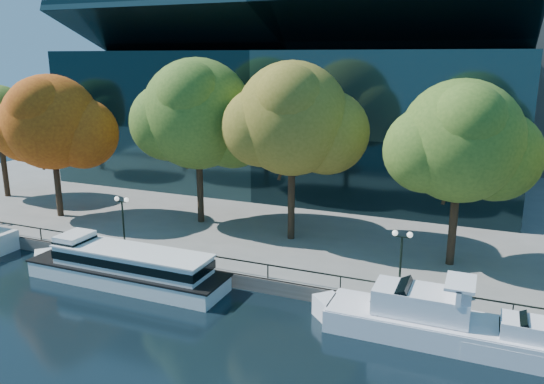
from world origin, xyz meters
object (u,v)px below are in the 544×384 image
at_px(tree_3, 294,121).
at_px(lamp_2, 402,247).
at_px(cruiser_far, 537,346).
at_px(tree_2, 199,116).
at_px(cruiser_near, 421,318).
at_px(tree_1, 52,124).
at_px(tree_4, 463,144).
at_px(lamp_1, 122,210).
at_px(tour_boat, 122,265).

relative_size(tree_3, lamp_2, 3.52).
height_order(cruiser_far, tree_2, tree_2).
relative_size(tree_2, tree_3, 1.01).
bearing_deg(tree_2, cruiser_near, -28.82).
xyz_separation_m(tree_2, lamp_2, (18.76, -7.96, -6.47)).
bearing_deg(cruiser_near, tree_3, 138.50).
relative_size(tree_1, tree_2, 0.90).
xyz_separation_m(cruiser_near, tree_1, (-33.66, 7.89, 8.38)).
xyz_separation_m(cruiser_far, tree_1, (-39.51, 8.31, 8.61)).
height_order(tree_3, tree_4, tree_3).
bearing_deg(tree_1, lamp_1, -22.94).
height_order(cruiser_near, tree_1, tree_1).
distance_m(tree_2, lamp_2, 21.38).
bearing_deg(tree_3, cruiser_near, -41.50).
xyz_separation_m(cruiser_far, lamp_2, (-7.66, 3.78, 3.05)).
height_order(tree_4, lamp_2, tree_4).
bearing_deg(tree_4, lamp_2, -114.55).
bearing_deg(cruiser_far, tour_boat, 179.88).
bearing_deg(tree_4, tree_2, 174.86).
height_order(cruiser_near, tree_4, tree_4).
height_order(tree_2, tree_4, tree_2).
bearing_deg(cruiser_near, tree_1, 166.81).
bearing_deg(lamp_2, lamp_1, 180.00).
relative_size(tour_boat, cruiser_near, 1.26).
bearing_deg(tree_4, tour_boat, -155.39).
xyz_separation_m(tour_boat, cruiser_far, (26.19, -0.05, -0.38)).
height_order(lamp_1, lamp_2, same).
relative_size(cruiser_near, tree_1, 0.99).
bearing_deg(tree_2, tree_1, -165.35).
xyz_separation_m(tour_boat, tree_4, (21.28, 9.75, 8.38)).
height_order(tree_3, lamp_2, tree_3).
bearing_deg(cruiser_far, lamp_1, 172.53).
xyz_separation_m(tree_1, tree_2, (13.10, 3.42, 0.90)).
relative_size(tree_1, tree_3, 0.91).
relative_size(tree_1, tree_4, 0.99).
distance_m(tree_3, lamp_1, 14.86).
bearing_deg(tree_3, tree_1, -174.11).
xyz_separation_m(tour_boat, lamp_2, (18.53, 3.72, 2.67)).
xyz_separation_m(tree_3, lamp_1, (-11.45, -6.82, -6.59)).
relative_size(cruiser_far, tree_4, 0.69).
xyz_separation_m(tree_3, lamp_2, (9.70, -6.82, -6.59)).
distance_m(tree_4, lamp_1, 25.29).
xyz_separation_m(cruiser_near, lamp_1, (-22.95, 3.36, 2.82)).
xyz_separation_m(cruiser_far, lamp_1, (-28.80, 3.78, 3.05)).
bearing_deg(tour_boat, tree_1, 148.21).
xyz_separation_m(cruiser_near, tree_2, (-20.56, 11.31, 9.29)).
relative_size(tour_boat, lamp_1, 4.02).
relative_size(cruiser_near, tree_3, 0.91).
bearing_deg(tour_boat, tree_3, 50.04).
distance_m(tour_boat, tree_1, 17.71).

